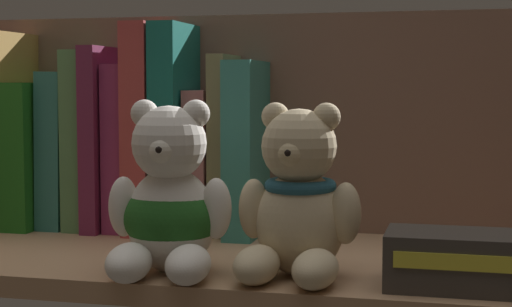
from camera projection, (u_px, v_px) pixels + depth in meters
The scene contains 17 objects.
shelf_board at pixel (253, 264), 82.41cm from camera, with size 75.79×29.16×2.00cm, color #A87F5B.
shelf_back_panel at pixel (285, 131), 96.05cm from camera, with size 78.19×1.20×27.37cm, color #7D5B4B.
book_0 at pixel (0, 146), 101.43cm from camera, with size 1.61×14.65×19.11cm, color #4F1E66.
book_1 at pixel (17, 129), 100.66cm from camera, with size 2.78×13.36×23.41cm, color #B78842.
book_2 at pixel (41, 154), 100.11cm from camera, with size 3.32×14.10×17.39cm, color #206C1E.
book_3 at pixel (67, 149), 99.22cm from camera, with size 3.08×10.48×18.66cm, color #30776F.
book_4 at pixel (90, 139), 98.38cm from camera, with size 2.51×10.84×21.15cm, color #558B54.
book_5 at pixel (109, 138), 97.75cm from camera, with size 2.04×12.69×21.58cm, color #6F2448.
book_6 at pixel (129, 147), 97.20cm from camera, with size 2.72×10.60×19.47cm, color #993163.
book_7 at pixel (154, 128), 96.25cm from camera, with size 3.05×13.55×24.14cm, color #BD4343.
book_8 at pixel (180, 128), 95.45cm from camera, with size 3.07×13.38×24.10cm, color #186D63.
book_9 at pixel (206, 161), 95.01cm from camera, with size 2.59×9.76×16.51cm, color #C17070.
book_10 at pixel (226, 144), 94.24cm from camera, with size 1.96×9.30×20.53cm, color #8A8154.
book_11 at pixel (250, 148), 93.57cm from camera, with size 3.29×13.15×19.80cm, color teal.
teddy_bear_larger at pixel (169, 205), 73.67cm from camera, with size 11.61×12.24×15.77cm.
teddy_bear_smaller at pixel (298, 203), 72.03cm from camera, with size 11.40×11.64×15.52cm.
small_product_box at pixel (457, 260), 68.31cm from camera, with size 11.72×7.26×4.74cm.
Camera 1 is at (20.03, -78.72, 18.89)cm, focal length 57.19 mm.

